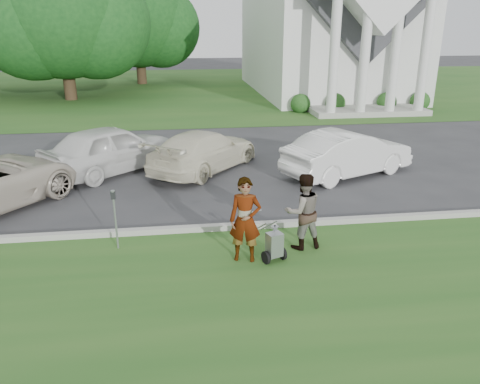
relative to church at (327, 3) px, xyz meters
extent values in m
plane|color=#333335|center=(-9.00, -23.11, -5.94)|extent=(120.00, 120.00, 0.00)
cube|color=#23531C|center=(-9.00, -26.11, -5.93)|extent=(80.00, 7.00, 0.01)
cube|color=#23531C|center=(-9.00, 3.89, -5.93)|extent=(80.00, 30.00, 0.01)
cube|color=#9E9E93|center=(-9.00, -22.56, -5.86)|extent=(80.00, 0.18, 0.15)
cube|color=white|center=(0.00, 0.89, -2.44)|extent=(9.00, 16.00, 7.00)
cube|color=#9E9E93|center=(0.00, -8.31, -5.79)|extent=(6.20, 2.60, 0.30)
cylinder|color=white|center=(-2.40, -9.31, -2.94)|extent=(0.50, 0.50, 6.00)
cylinder|color=white|center=(-0.80, -9.31, -2.94)|extent=(0.50, 0.50, 6.00)
cylinder|color=white|center=(0.80, -9.31, -2.94)|extent=(0.50, 0.50, 6.00)
cylinder|color=white|center=(2.40, -9.31, -2.94)|extent=(0.50, 0.50, 6.00)
sphere|color=#1E4C19|center=(-3.50, -7.41, -5.49)|extent=(1.10, 1.10, 1.10)
sphere|color=#1E4C19|center=(-1.50, -7.41, -5.49)|extent=(1.10, 1.10, 1.10)
sphere|color=#1E4C19|center=(1.50, -7.41, -5.49)|extent=(1.10, 1.10, 1.10)
sphere|color=#1E4C19|center=(3.50, -7.41, -5.49)|extent=(1.10, 1.10, 1.10)
cylinder|color=#332316|center=(-17.00, -1.11, -4.34)|extent=(0.76, 0.76, 3.20)
sphere|color=#154518|center=(-17.00, -1.11, -0.43)|extent=(8.40, 8.40, 8.40)
sphere|color=#154518|center=(-15.11, -0.81, -1.27)|extent=(6.89, 6.89, 6.89)
sphere|color=#154518|center=(-18.68, -1.41, -1.06)|extent=(7.22, 7.22, 7.22)
sphere|color=#154518|center=(-20.93, 2.19, -0.73)|extent=(7.54, 7.54, 7.54)
cylinder|color=#332316|center=(-13.00, 6.89, -4.44)|extent=(0.76, 0.76, 3.00)
sphere|color=#154518|center=(-13.00, 6.89, -0.85)|extent=(7.60, 7.60, 7.60)
sphere|color=#154518|center=(-11.29, 7.19, -1.61)|extent=(6.23, 6.23, 6.23)
sphere|color=#154518|center=(-14.52, 6.59, -1.42)|extent=(6.54, 6.54, 6.54)
cylinder|color=black|center=(-8.62, -24.32, -5.80)|extent=(0.16, 0.28, 0.27)
cylinder|color=black|center=(-8.24, -24.18, -5.80)|extent=(0.16, 0.28, 0.27)
cylinder|color=#2D2D33|center=(-8.43, -24.25, -5.80)|extent=(0.44, 0.19, 0.03)
cube|color=#999DA1|center=(-8.43, -24.25, -5.55)|extent=(0.37, 0.34, 0.50)
cone|color=#999DA1|center=(-8.43, -24.25, -5.22)|extent=(0.20, 0.20, 0.15)
cylinder|color=#2D2D33|center=(-8.43, -24.25, -5.15)|extent=(0.04, 0.04, 0.05)
cylinder|color=#999DA1|center=(-8.70, -23.88, -5.33)|extent=(0.26, 0.64, 0.48)
cylinder|color=#999DA1|center=(-8.47, -23.79, -5.33)|extent=(0.26, 0.64, 0.48)
cylinder|color=#999DA1|center=(-8.70, -23.53, -5.10)|extent=(0.28, 0.13, 0.03)
imported|color=#999999|center=(-9.01, -24.10, -5.06)|extent=(0.72, 0.56, 1.77)
imported|color=#999999|center=(-7.71, -23.70, -5.10)|extent=(0.90, 0.75, 1.68)
cylinder|color=#999DA1|center=(-11.67, -23.22, -5.36)|extent=(0.04, 0.04, 1.17)
cube|color=#2D2D33|center=(-11.67, -23.22, -4.69)|extent=(0.10, 0.07, 0.18)
cylinder|color=#999DA1|center=(-11.67, -23.22, -4.61)|extent=(0.09, 0.09, 0.03)
imported|color=silver|center=(-12.44, -17.46, -5.15)|extent=(4.68, 4.50, 1.58)
imported|color=silver|center=(-9.44, -17.60, -5.28)|extent=(4.28, 4.72, 1.32)
imported|color=silver|center=(-4.93, -18.82, -5.21)|extent=(4.65, 3.20, 1.45)
camera|label=1|loc=(-10.26, -32.65, -1.33)|focal=35.00mm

